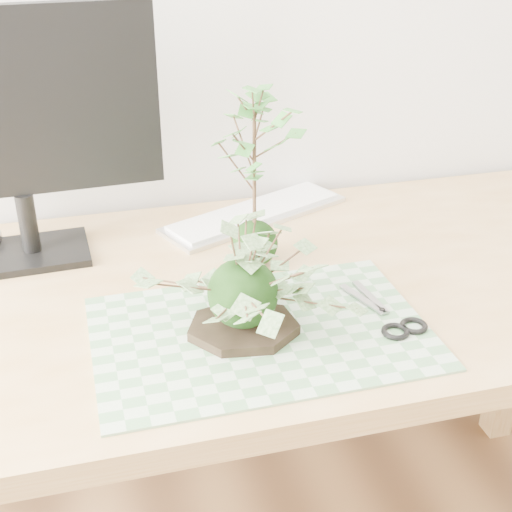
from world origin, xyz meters
name	(u,v)px	position (x,y,z in m)	size (l,w,h in m)	color
desk	(264,326)	(0.04, 1.23, 0.65)	(1.60, 0.70, 0.74)	tan
cutting_mat	(261,332)	(-0.01, 1.08, 0.74)	(0.49, 0.33, 0.00)	#5A8E5B
stone_dish	(243,328)	(-0.03, 1.09, 0.75)	(0.17, 0.17, 0.01)	black
ivy_kokedama	(243,264)	(-0.03, 1.09, 0.86)	(0.37, 0.37, 0.21)	black
maple_kokedama	(254,134)	(0.04, 1.30, 0.98)	(0.21, 0.21, 0.34)	black
keyboard	(255,213)	(0.09, 1.49, 0.75)	(0.40, 0.26, 0.02)	silver
monitor	(11,121)	(-0.34, 1.43, 0.99)	(0.49, 0.15, 0.43)	black
scissors	(392,322)	(0.19, 1.05, 0.75)	(0.08, 0.17, 0.01)	gray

